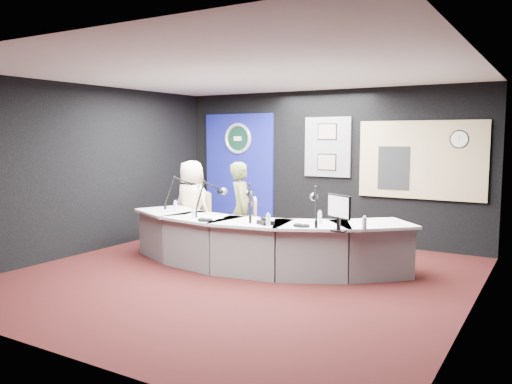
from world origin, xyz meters
The scene contains 33 objects.
ground centered at (0.00, 0.00, 0.00)m, with size 6.00×6.00×0.00m, color black.
ceiling centered at (0.00, 0.00, 2.80)m, with size 6.00×6.00×0.02m, color silver.
wall_back centered at (0.00, 3.00, 1.40)m, with size 6.00×0.02×2.80m, color black.
wall_front centered at (0.00, -3.00, 1.40)m, with size 6.00×0.02×2.80m, color black.
wall_left centered at (-3.00, 0.00, 1.40)m, with size 0.02×6.00×2.80m, color black.
wall_right centered at (3.00, 0.00, 1.40)m, with size 0.02×6.00×2.80m, color black.
broadcast_desk centered at (-0.05, 0.55, 0.38)m, with size 4.50×1.90×0.75m, color silver, non-canonical shape.
backdrop_panel centered at (-1.90, 2.97, 1.25)m, with size 1.60×0.05×2.30m, color navy.
agency_seal centered at (-1.90, 2.93, 1.90)m, with size 0.63×0.63×0.07m, color silver.
seal_center centered at (-1.90, 2.94, 1.90)m, with size 0.48×0.48×0.01m, color black.
pinboard centered at (0.05, 2.97, 1.75)m, with size 0.90×0.04×1.10m, color slate.
framed_photo_upper centered at (0.05, 2.94, 2.03)m, with size 0.34×0.02×0.27m, color #7C6C5A.
framed_photo_lower centered at (0.05, 2.94, 1.47)m, with size 0.34×0.02×0.27m, color #7C6C5A.
booth_window_frame centered at (1.75, 2.97, 1.55)m, with size 2.12×0.06×1.32m, color tan.
booth_glow centered at (1.75, 2.96, 1.55)m, with size 2.00×0.02×1.20m, color #FFDDA1.
equipment_rack centered at (1.30, 2.94, 1.40)m, with size 0.55×0.02×0.75m, color black.
wall_clock centered at (2.35, 2.94, 1.90)m, with size 0.28×0.28×0.01m, color white.
armchair_left centered at (-1.70, 1.13, 0.44)m, with size 0.49×0.49×0.88m, color tan, non-canonical shape.
armchair_right centered at (-0.58, 0.97, 0.47)m, with size 0.52×0.52×0.93m, color tan, non-canonical shape.
draped_jacket centered at (-1.76, 1.38, 0.62)m, with size 0.50×0.10×0.70m, color slate.
person_man centered at (-1.70, 1.13, 0.77)m, with size 0.75×0.49×1.53m, color #FFE8CB.
person_woman centered at (-0.58, 0.97, 0.77)m, with size 0.56×0.37×1.54m, color brown.
computer_monitor centered at (1.41, 0.13, 1.07)m, with size 0.43×0.03×0.29m, color black.
desk_phone centered at (0.36, 0.12, 0.78)m, with size 0.21×0.17×0.05m, color black.
headphones_near centered at (0.86, 0.20, 0.77)m, with size 0.21×0.21×0.04m, color black.
headphones_far centered at (-0.51, -0.08, 0.77)m, with size 0.22×0.22×0.04m, color black.
paper_stack centered at (-1.02, 0.36, 0.75)m, with size 0.21×0.30×0.00m, color white.
notepad centered at (-0.60, 0.16, 0.75)m, with size 0.23×0.32×0.00m, color white.
boom_mic_a centered at (-1.68, 0.83, 1.05)m, with size 0.34×0.70×0.60m, color black, non-canonical shape.
boom_mic_b centered at (-0.77, 0.40, 1.05)m, with size 0.20×0.74×0.60m, color black, non-canonical shape.
boom_mic_c centered at (-0.03, 0.34, 1.05)m, with size 0.46×0.64×0.60m, color black, non-canonical shape.
boom_mic_d centered at (0.93, 0.49, 1.05)m, with size 0.40×0.67×0.60m, color black, non-canonical shape.
water_bottles centered at (0.09, 0.29, 0.84)m, with size 3.18×0.63×0.18m, color silver, non-canonical shape.
Camera 1 is at (3.78, -5.89, 1.95)m, focal length 36.00 mm.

